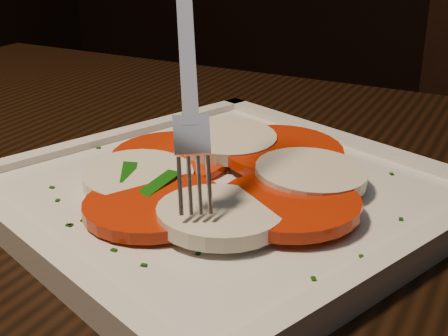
{
  "coord_description": "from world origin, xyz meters",
  "views": [
    {
      "loc": [
        0.17,
        -0.24,
        0.95
      ],
      "look_at": [
        -0.01,
        0.13,
        0.78
      ],
      "focal_mm": 50.0,
      "sensor_mm": 36.0,
      "label": 1
    }
  ],
  "objects": [
    {
      "name": "plate",
      "position": [
        -0.01,
        0.13,
        0.76
      ],
      "size": [
        0.38,
        0.38,
        0.01
      ],
      "primitive_type": "cube",
      "rotation": [
        0.0,
        0.0,
        -0.38
      ],
      "color": "silver",
      "rests_on": "table"
    },
    {
      "name": "caprese_salad",
      "position": [
        -0.01,
        0.13,
        0.77
      ],
      "size": [
        0.26,
        0.25,
        0.02
      ],
      "color": "#BB1E04",
      "rests_on": "plate"
    },
    {
      "name": "fork",
      "position": [
        -0.02,
        0.1,
        0.87
      ],
      "size": [
        0.1,
        0.12,
        0.17
      ],
      "primitive_type": null,
      "rotation": [
        0.0,
        0.0,
        0.59
      ],
      "color": "white",
      "rests_on": "caprese_salad"
    }
  ]
}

